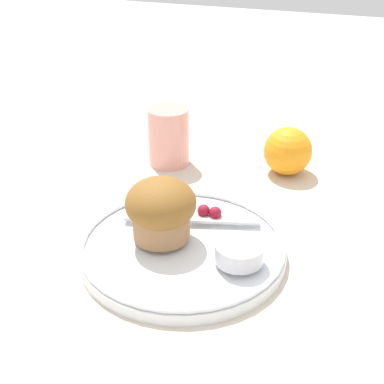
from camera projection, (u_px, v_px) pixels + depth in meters
The scene contains 8 objects.
ground_plane at pixel (183, 246), 0.65m from camera, with size 3.00×3.00×0.00m, color beige.
plate at pixel (183, 248), 0.63m from camera, with size 0.25×0.25×0.02m.
muffin at pixel (161, 209), 0.62m from camera, with size 0.08×0.08×0.07m.
cream_ramekin at pixel (239, 251), 0.59m from camera, with size 0.06×0.06×0.02m.
berry_pair at pixel (209, 212), 0.67m from camera, with size 0.03×0.02×0.02m.
butter_knife at pixel (190, 218), 0.67m from camera, with size 0.17×0.06×0.00m.
orange_fruit at pixel (288, 151), 0.81m from camera, with size 0.07×0.07×0.07m.
juice_glass at pixel (169, 136), 0.83m from camera, with size 0.06×0.06×0.09m.
Camera 1 is at (0.19, -0.50, 0.38)m, focal length 50.00 mm.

